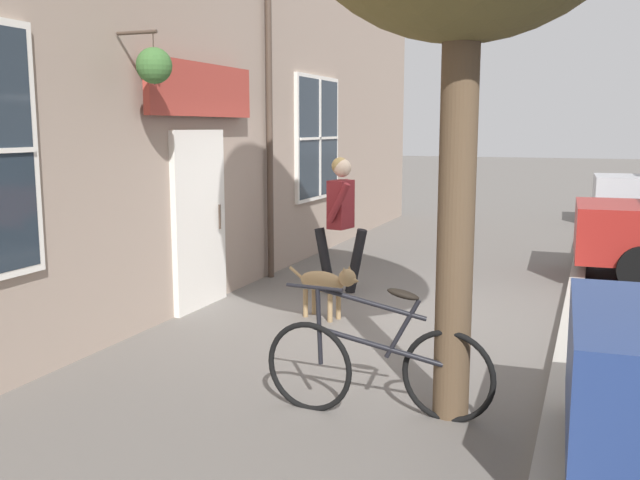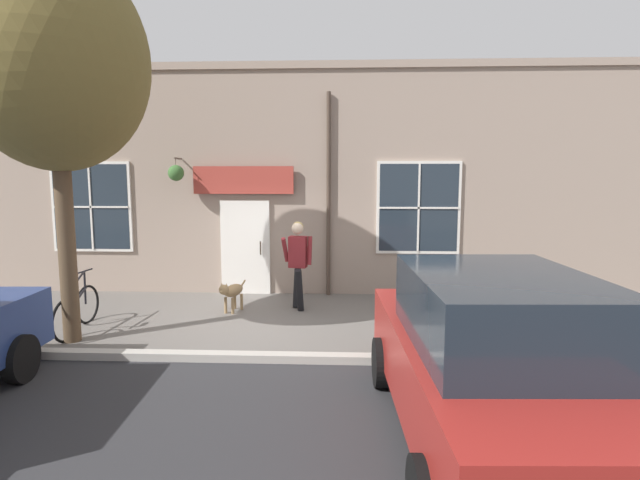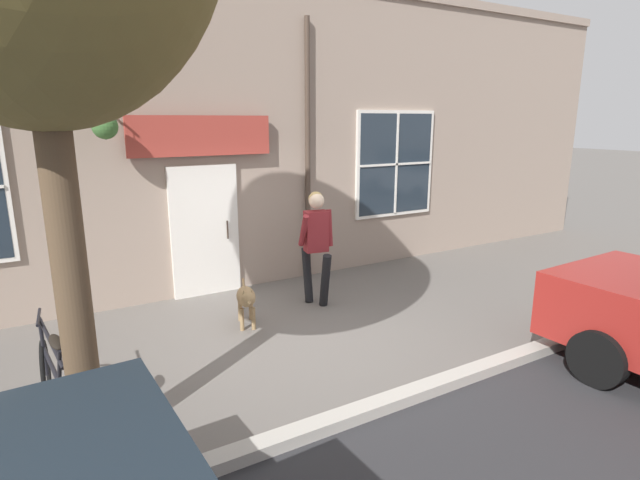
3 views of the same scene
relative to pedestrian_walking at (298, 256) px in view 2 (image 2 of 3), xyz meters
The scene contains 7 objects.
ground_plane 1.59m from the pedestrian_walking, 43.38° to the right, with size 90.00×90.00×0.00m, color #66605B.
storefront_facade 2.25m from the pedestrian_walking, 150.81° to the right, with size 0.95×18.00×5.08m.
pedestrian_walking is the anchor object (origin of this frame).
dog_on_leash 1.45m from the pedestrian_walking, 77.53° to the right, with size 0.96×0.42×0.63m.
street_tree_by_curb 5.13m from the pedestrian_walking, 58.11° to the right, with size 3.02×2.72×6.02m.
leaning_bicycle 4.03m from the pedestrian_walking, 66.53° to the right, with size 1.73×0.26×1.01m.
parked_car_mid_block 5.50m from the pedestrian_walking, 24.79° to the left, with size 4.37×2.08×1.75m.
Camera 2 is at (8.80, 1.69, 2.62)m, focal length 28.00 mm.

